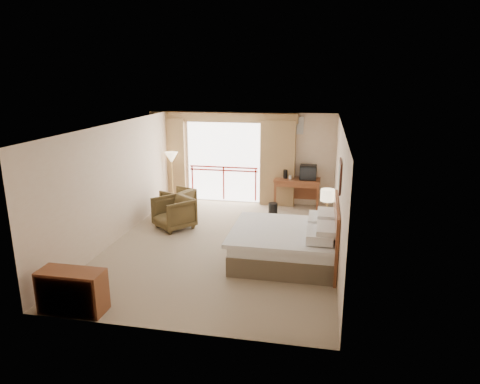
% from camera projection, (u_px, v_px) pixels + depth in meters
% --- Properties ---
extents(floor, '(7.00, 7.00, 0.00)m').
position_uv_depth(floor, '(223.00, 244.00, 9.75)').
color(floor, gray).
rests_on(floor, ground).
extents(ceiling, '(7.00, 7.00, 0.00)m').
position_uv_depth(ceiling, '(222.00, 125.00, 9.04)').
color(ceiling, white).
rests_on(ceiling, wall_back).
extents(wall_back, '(5.00, 0.00, 5.00)m').
position_uv_depth(wall_back, '(250.00, 158.00, 12.71)').
color(wall_back, beige).
rests_on(wall_back, ground).
extents(wall_front, '(5.00, 0.00, 5.00)m').
position_uv_depth(wall_front, '(166.00, 248.00, 6.09)').
color(wall_front, beige).
rests_on(wall_front, ground).
extents(wall_left, '(0.00, 7.00, 7.00)m').
position_uv_depth(wall_left, '(117.00, 182.00, 9.86)').
color(wall_left, beige).
rests_on(wall_left, ground).
extents(wall_right, '(0.00, 7.00, 7.00)m').
position_uv_depth(wall_right, '(339.00, 193.00, 8.93)').
color(wall_right, beige).
rests_on(wall_right, ground).
extents(balcony_door, '(2.40, 0.00, 2.40)m').
position_uv_depth(balcony_door, '(224.00, 162.00, 12.88)').
color(balcony_door, white).
rests_on(balcony_door, wall_back).
extents(balcony_railing, '(2.09, 0.03, 1.02)m').
position_uv_depth(balcony_railing, '(224.00, 175.00, 12.97)').
color(balcony_railing, '#A1160D').
rests_on(balcony_railing, wall_back).
extents(curtain_left, '(1.00, 0.26, 2.50)m').
position_uv_depth(curtain_left, '(170.00, 159.00, 13.05)').
color(curtain_left, olive).
rests_on(curtain_left, wall_back).
extents(curtain_right, '(1.00, 0.26, 2.50)m').
position_uv_depth(curtain_right, '(278.00, 163.00, 12.44)').
color(curtain_right, olive).
rests_on(curtain_right, wall_back).
extents(valance, '(4.40, 0.22, 0.28)m').
position_uv_depth(valance, '(222.00, 117.00, 12.43)').
color(valance, olive).
rests_on(valance, wall_back).
extents(hvac_vent, '(0.50, 0.04, 0.50)m').
position_uv_depth(hvac_vent, '(295.00, 125.00, 12.18)').
color(hvac_vent, silver).
rests_on(hvac_vent, wall_back).
extents(bed, '(2.13, 2.06, 0.97)m').
position_uv_depth(bed, '(287.00, 243.00, 8.81)').
color(bed, brown).
rests_on(bed, floor).
extents(headboard, '(0.06, 2.10, 1.30)m').
position_uv_depth(headboard, '(336.00, 234.00, 8.56)').
color(headboard, brown).
rests_on(headboard, wall_right).
extents(framed_art, '(0.04, 0.72, 0.60)m').
position_uv_depth(framed_art, '(340.00, 176.00, 8.24)').
color(framed_art, black).
rests_on(framed_art, wall_right).
extents(nightstand, '(0.47, 0.56, 0.65)m').
position_uv_depth(nightstand, '(326.00, 228.00, 9.82)').
color(nightstand, brown).
rests_on(nightstand, floor).
extents(table_lamp, '(0.32, 0.32, 0.57)m').
position_uv_depth(table_lamp, '(328.00, 196.00, 9.66)').
color(table_lamp, tan).
rests_on(table_lamp, nightstand).
extents(phone, '(0.22, 0.18, 0.09)m').
position_uv_depth(phone, '(324.00, 215.00, 9.59)').
color(phone, black).
rests_on(phone, nightstand).
extents(desk, '(1.31, 0.63, 0.86)m').
position_uv_depth(desk, '(297.00, 185.00, 12.36)').
color(desk, brown).
rests_on(desk, floor).
extents(tv, '(0.47, 0.37, 0.42)m').
position_uv_depth(tv, '(308.00, 172.00, 12.14)').
color(tv, black).
rests_on(tv, desk).
extents(coffee_maker, '(0.13, 0.13, 0.25)m').
position_uv_depth(coffee_maker, '(285.00, 174.00, 12.29)').
color(coffee_maker, black).
rests_on(coffee_maker, desk).
extents(cup, '(0.09, 0.09, 0.11)m').
position_uv_depth(cup, '(290.00, 177.00, 12.24)').
color(cup, white).
rests_on(cup, desk).
extents(wastebasket, '(0.26, 0.26, 0.32)m').
position_uv_depth(wastebasket, '(273.00, 209.00, 11.84)').
color(wastebasket, black).
rests_on(wastebasket, floor).
extents(armchair_far, '(0.99, 0.98, 0.69)m').
position_uv_depth(armchair_far, '(179.00, 213.00, 12.00)').
color(armchair_far, '#43351D').
rests_on(armchair_far, floor).
extents(armchair_near, '(1.21, 1.21, 0.79)m').
position_uv_depth(armchair_near, '(174.00, 228.00, 10.80)').
color(armchair_near, '#43351D').
rests_on(armchair_near, floor).
extents(side_table, '(0.55, 0.55, 0.60)m').
position_uv_depth(side_table, '(166.00, 205.00, 11.26)').
color(side_table, black).
rests_on(side_table, floor).
extents(book, '(0.20, 0.25, 0.02)m').
position_uv_depth(book, '(166.00, 198.00, 11.21)').
color(book, white).
rests_on(book, side_table).
extents(floor_lamp, '(0.39, 0.39, 1.54)m').
position_uv_depth(floor_lamp, '(171.00, 159.00, 12.62)').
color(floor_lamp, tan).
rests_on(floor_lamp, floor).
extents(dresser, '(1.06, 0.45, 0.71)m').
position_uv_depth(dresser, '(72.00, 291.00, 6.90)').
color(dresser, brown).
rests_on(dresser, floor).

